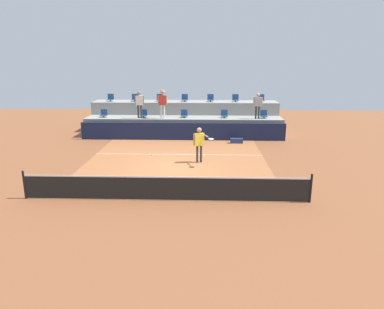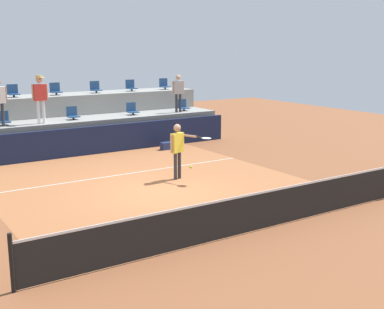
{
  "view_description": "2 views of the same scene",
  "coord_description": "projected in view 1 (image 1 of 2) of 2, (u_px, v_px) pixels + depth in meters",
  "views": [
    {
      "loc": [
        1.38,
        -15.92,
        4.98
      ],
      "look_at": [
        0.87,
        -1.7,
        1.12
      ],
      "focal_mm": 32.91,
      "sensor_mm": 36.0,
      "label": 1
    },
    {
      "loc": [
        -7.01,
        -12.41,
        4.15
      ],
      "look_at": [
        0.42,
        -1.0,
        1.23
      ],
      "focal_mm": 47.45,
      "sensor_mm": 36.0,
      "label": 2
    }
  ],
  "objects": [
    {
      "name": "stadium_chair_lower_left",
      "position": [
        144.0,
        114.0,
        23.4
      ],
      "size": [
        0.44,
        0.4,
        0.52
      ],
      "color": "#2D2D33",
      "rests_on": "seating_tier_lower"
    },
    {
      "name": "equipment_bag",
      "position": [
        237.0,
        141.0,
        21.59
      ],
      "size": [
        0.76,
        0.28,
        0.3
      ],
      "primitive_type": "cube",
      "color": "navy",
      "rests_on": "ground_plane"
    },
    {
      "name": "stadium_chair_lower_right",
      "position": [
        224.0,
        114.0,
        23.21
      ],
      "size": [
        0.44,
        0.4,
        0.52
      ],
      "color": "#2D2D33",
      "rests_on": "seating_tier_lower"
    },
    {
      "name": "stadium_chair_upper_mid_left",
      "position": [
        160.0,
        98.0,
        24.88
      ],
      "size": [
        0.44,
        0.4,
        0.52
      ],
      "color": "#2D2D33",
      "rests_on": "seating_tier_upper"
    },
    {
      "name": "spectator_in_white",
      "position": [
        139.0,
        102.0,
        22.81
      ],
      "size": [
        0.61,
        0.25,
        1.74
      ],
      "color": "#2D2D33",
      "rests_on": "seating_tier_lower"
    },
    {
      "name": "spectator_leaning_on_rail",
      "position": [
        258.0,
        103.0,
        22.56
      ],
      "size": [
        0.59,
        0.25,
        1.66
      ],
      "color": "#2D2D33",
      "rests_on": "seating_tier_lower"
    },
    {
      "name": "seating_tier_lower",
      "position": [
        184.0,
        127.0,
        23.59
      ],
      "size": [
        13.0,
        1.8,
        1.25
      ],
      "primitive_type": "cube",
      "color": "gray",
      "rests_on": "ground_plane"
    },
    {
      "name": "tennis_ball",
      "position": [
        152.0,
        155.0,
        13.84
      ],
      "size": [
        0.07,
        0.07,
        0.07
      ],
      "color": "#CCE033"
    },
    {
      "name": "stadium_chair_lower_far_left",
      "position": [
        104.0,
        114.0,
        23.49
      ],
      "size": [
        0.44,
        0.4,
        0.52
      ],
      "color": "#2D2D33",
      "rests_on": "seating_tier_lower"
    },
    {
      "name": "ground_plane",
      "position": [
        175.0,
        168.0,
        16.71
      ],
      "size": [
        40.0,
        40.0,
        0.0
      ],
      "primitive_type": "plane",
      "color": "brown"
    },
    {
      "name": "stadium_chair_upper_center",
      "position": [
        185.0,
        98.0,
        24.82
      ],
      "size": [
        0.44,
        0.4,
        0.52
      ],
      "color": "#2D2D33",
      "rests_on": "seating_tier_upper"
    },
    {
      "name": "stadium_chair_upper_left",
      "position": [
        135.0,
        98.0,
        24.94
      ],
      "size": [
        0.44,
        0.4,
        0.52
      ],
      "color": "#2D2D33",
      "rests_on": "seating_tier_upper"
    },
    {
      "name": "stadium_chair_lower_center",
      "position": [
        184.0,
        114.0,
        23.3
      ],
      "size": [
        0.44,
        0.4,
        0.52
      ],
      "color": "#2D2D33",
      "rests_on": "seating_tier_lower"
    },
    {
      "name": "tennis_player",
      "position": [
        200.0,
        141.0,
        17.27
      ],
      "size": [
        1.04,
        1.14,
        1.77
      ],
      "color": "#2D2D33",
      "rests_on": "ground_plane"
    },
    {
      "name": "sponsor_backboard",
      "position": [
        183.0,
        131.0,
        22.35
      ],
      "size": [
        13.0,
        0.16,
        1.1
      ],
      "primitive_type": "cube",
      "color": "#141E42",
      "rests_on": "ground_plane"
    },
    {
      "name": "court_inner_paint",
      "position": [
        177.0,
        162.0,
        17.67
      ],
      "size": [
        9.0,
        10.0,
        0.01
      ],
      "primitive_type": "cube",
      "color": "#A36038",
      "rests_on": "ground_plane"
    },
    {
      "name": "stadium_chair_upper_far_right",
      "position": [
        261.0,
        99.0,
        24.63
      ],
      "size": [
        0.44,
        0.4,
        0.52
      ],
      "color": "#2D2D33",
      "rests_on": "seating_tier_upper"
    },
    {
      "name": "stadium_chair_upper_far_left",
      "position": [
        111.0,
        98.0,
        25.0
      ],
      "size": [
        0.44,
        0.4,
        0.52
      ],
      "color": "#2D2D33",
      "rests_on": "seating_tier_upper"
    },
    {
      "name": "stadium_chair_upper_mid_right",
      "position": [
        210.0,
        99.0,
        24.76
      ],
      "size": [
        0.44,
        0.4,
        0.52
      ],
      "color": "#2D2D33",
      "rests_on": "seating_tier_upper"
    },
    {
      "name": "tennis_net",
      "position": [
        166.0,
        187.0,
        12.72
      ],
      "size": [
        10.48,
        0.08,
        1.07
      ],
      "color": "black",
      "rests_on": "ground_plane"
    },
    {
      "name": "stadium_chair_lower_far_right",
      "position": [
        264.0,
        115.0,
        23.12
      ],
      "size": [
        0.44,
        0.4,
        0.52
      ],
      "color": "#2D2D33",
      "rests_on": "seating_tier_lower"
    },
    {
      "name": "stadium_chair_upper_right",
      "position": [
        235.0,
        99.0,
        24.7
      ],
      "size": [
        0.44,
        0.4,
        0.52
      ],
      "color": "#2D2D33",
      "rests_on": "seating_tier_upper"
    },
    {
      "name": "court_service_line",
      "position": [
        179.0,
        154.0,
        19.02
      ],
      "size": [
        9.0,
        0.06,
        0.0
      ],
      "primitive_type": "cube",
      "color": "silver",
      "rests_on": "ground_plane"
    },
    {
      "name": "spectator_with_hat",
      "position": [
        162.0,
        101.0,
        22.74
      ],
      "size": [
        0.61,
        0.44,
        1.83
      ],
      "color": "white",
      "rests_on": "seating_tier_lower"
    },
    {
      "name": "seating_tier_upper",
      "position": [
        185.0,
        116.0,
        25.21
      ],
      "size": [
        13.0,
        1.8,
        2.1
      ],
      "primitive_type": "cube",
      "color": "gray",
      "rests_on": "ground_plane"
    }
  ]
}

